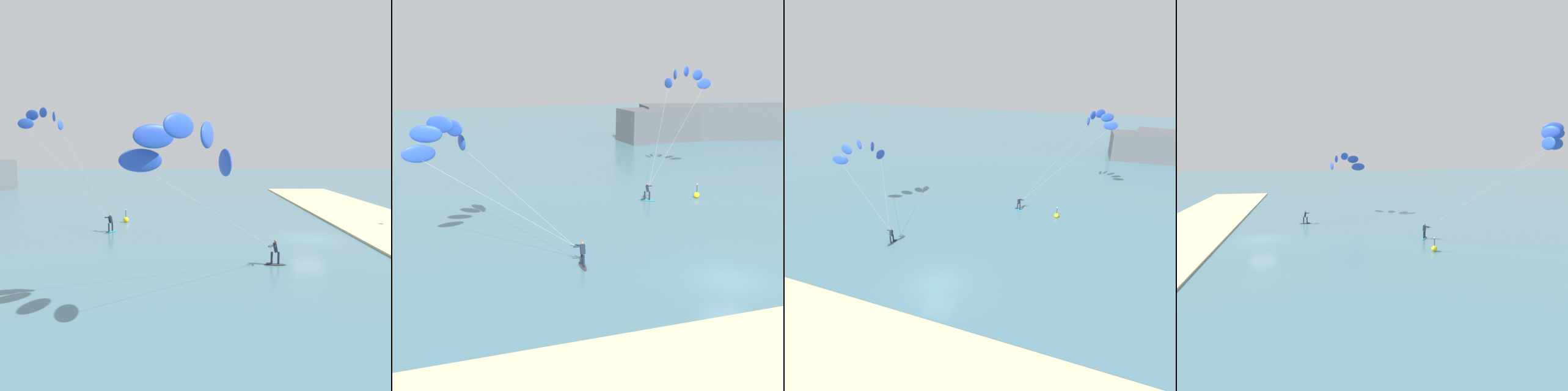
% 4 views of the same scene
% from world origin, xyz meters
% --- Properties ---
extents(ground_plane, '(240.00, 240.00, 0.00)m').
position_xyz_m(ground_plane, '(0.00, 0.00, 0.00)').
color(ground_plane, slate).
extents(sand_strip, '(80.00, 10.40, 0.16)m').
position_xyz_m(sand_strip, '(0.00, -9.17, 0.08)').
color(sand_strip, beige).
rests_on(sand_strip, ground).
extents(kitesurfer_nearshore, '(10.52, 9.58, 9.06)m').
position_xyz_m(kitesurfer_nearshore, '(-15.21, 10.18, 7.48)').
color(kitesurfer_nearshore, '#333338').
rests_on(kitesurfer_nearshore, ground).
extents(kitesurfer_mid_water, '(11.19, 11.49, 11.99)m').
position_xyz_m(kitesurfer_mid_water, '(10.37, 25.71, 10.36)').
color(kitesurfer_mid_water, '#23ADD1').
rests_on(kitesurfer_mid_water, ground).
extents(marker_buoy, '(0.56, 0.56, 1.38)m').
position_xyz_m(marker_buoy, '(7.40, 16.79, 0.30)').
color(marker_buoy, yellow).
rests_on(marker_buoy, ground).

